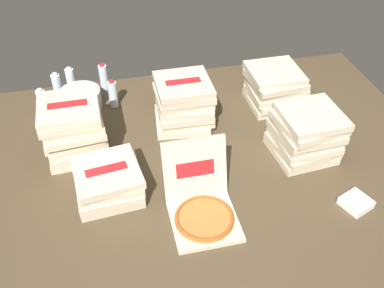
# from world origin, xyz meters

# --- Properties ---
(ground_plane) EXTENTS (3.20, 2.40, 0.02)m
(ground_plane) POSITION_xyz_m (0.00, 0.00, -0.01)
(ground_plane) COLOR #4C3D28
(open_pizza_box) EXTENTS (0.37, 0.48, 0.38)m
(open_pizza_box) POSITION_xyz_m (-0.07, -0.35, 0.08)
(open_pizza_box) COLOR beige
(open_pizza_box) RESTS_ON ground_plane
(pizza_stack_center_far) EXTENTS (0.41, 0.41, 0.19)m
(pizza_stack_center_far) POSITION_xyz_m (-0.56, -0.07, 0.09)
(pizza_stack_center_far) COLOR beige
(pizza_stack_center_far) RESTS_ON ground_plane
(pizza_stack_left_near) EXTENTS (0.41, 0.42, 0.38)m
(pizza_stack_left_near) POSITION_xyz_m (-0.73, 0.36, 0.19)
(pizza_stack_left_near) COLOR beige
(pizza_stack_left_near) RESTS_ON ground_plane
(pizza_stack_right_mid) EXTENTS (0.42, 0.41, 0.33)m
(pizza_stack_right_mid) POSITION_xyz_m (0.02, 0.52, 0.17)
(pizza_stack_right_mid) COLOR beige
(pizza_stack_right_mid) RESTS_ON ground_plane
(pizza_stack_left_far) EXTENTS (0.42, 0.43, 0.33)m
(pizza_stack_left_far) POSITION_xyz_m (0.70, 0.01, 0.16)
(pizza_stack_left_far) COLOR beige
(pizza_stack_left_far) RESTS_ON ground_plane
(pizza_stack_left_mid) EXTENTS (0.40, 0.39, 0.28)m
(pizza_stack_left_mid) POSITION_xyz_m (0.72, 0.60, 0.14)
(pizza_stack_left_mid) COLOR beige
(pizza_stack_left_mid) RESTS_ON ground_plane
(ice_bucket) EXTENTS (0.30, 0.30, 0.14)m
(ice_bucket) POSITION_xyz_m (-0.68, 0.87, 0.07)
(ice_bucket) COLOR #B7BABF
(ice_bucket) RESTS_ON ground_plane
(water_bottle_0) EXTENTS (0.07, 0.07, 0.22)m
(water_bottle_0) POSITION_xyz_m (-0.45, 0.83, 0.10)
(water_bottle_0) COLOR silver
(water_bottle_0) RESTS_ON ground_plane
(water_bottle_1) EXTENTS (0.07, 0.07, 0.22)m
(water_bottle_1) POSITION_xyz_m (-0.95, 0.83, 0.10)
(water_bottle_1) COLOR white
(water_bottle_1) RESTS_ON ground_plane
(water_bottle_2) EXTENTS (0.07, 0.07, 0.22)m
(water_bottle_2) POSITION_xyz_m (-0.85, 1.03, 0.10)
(water_bottle_2) COLOR silver
(water_bottle_2) RESTS_ON ground_plane
(water_bottle_3) EXTENTS (0.07, 0.07, 0.22)m
(water_bottle_3) POSITION_xyz_m (-0.60, 0.66, 0.10)
(water_bottle_3) COLOR white
(water_bottle_3) RESTS_ON ground_plane
(water_bottle_4) EXTENTS (0.07, 0.07, 0.22)m
(water_bottle_4) POSITION_xyz_m (-0.50, 1.09, 0.10)
(water_bottle_4) COLOR silver
(water_bottle_4) RESTS_ON ground_plane
(water_bottle_5) EXTENTS (0.07, 0.07, 0.22)m
(water_bottle_5) POSITION_xyz_m (-0.75, 1.09, 0.10)
(water_bottle_5) COLOR white
(water_bottle_5) RESTS_ON ground_plane
(napkin_pile) EXTENTS (0.19, 0.19, 0.05)m
(napkin_pile) POSITION_xyz_m (0.81, -0.49, 0.02)
(napkin_pile) COLOR white
(napkin_pile) RESTS_ON ground_plane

